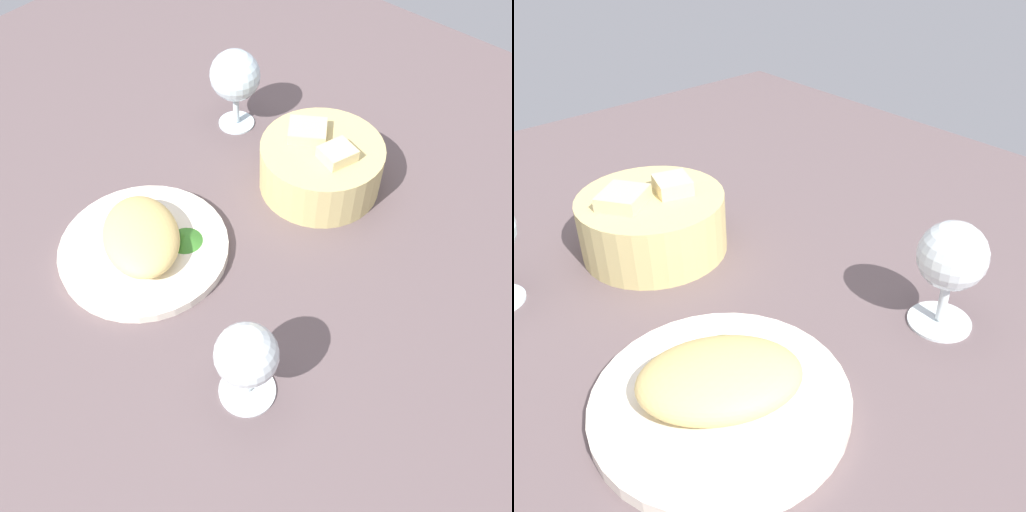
# 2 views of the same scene
# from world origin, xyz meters

# --- Properties ---
(ground_plane) EXTENTS (1.40, 1.40, 0.02)m
(ground_plane) POSITION_xyz_m (0.00, 0.00, -0.01)
(ground_plane) COLOR #5E4E4F
(plate) EXTENTS (0.23, 0.23, 0.01)m
(plate) POSITION_xyz_m (-0.02, -0.08, 0.01)
(plate) COLOR white
(plate) RESTS_ON ground_plane
(omelette) EXTENTS (0.18, 0.16, 0.04)m
(omelette) POSITION_xyz_m (-0.02, -0.08, 0.03)
(omelette) COLOR #DABA6E
(omelette) RESTS_ON plate
(lettuce_garnish) EXTENTS (0.05, 0.05, 0.01)m
(lettuce_garnish) POSITION_xyz_m (0.02, -0.04, 0.02)
(lettuce_garnish) COLOR #3A7E2B
(lettuce_garnish) RESTS_ON plate
(bread_basket) EXTENTS (0.18, 0.18, 0.09)m
(bread_basket) POSITION_xyz_m (0.08, 0.18, 0.04)
(bread_basket) COLOR tan
(bread_basket) RESTS_ON ground_plane
(wine_glass_near) EXTENTS (0.07, 0.07, 0.12)m
(wine_glass_near) POSITION_xyz_m (0.22, -0.14, 0.08)
(wine_glass_near) COLOR silver
(wine_glass_near) RESTS_ON ground_plane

